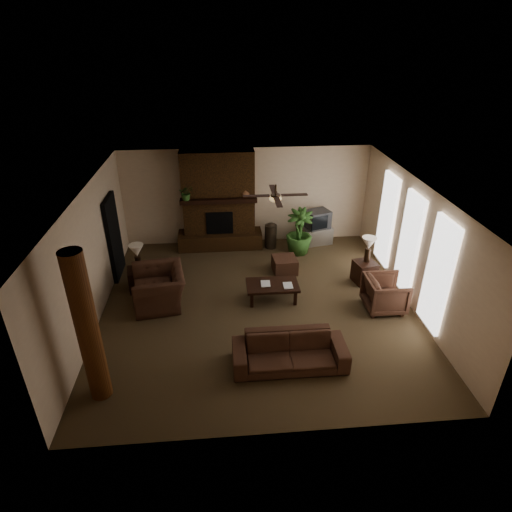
{
  "coord_description": "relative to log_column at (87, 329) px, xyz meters",
  "views": [
    {
      "loc": [
        -0.75,
        -8.04,
        5.61
      ],
      "look_at": [
        0.0,
        0.4,
        1.1
      ],
      "focal_mm": 29.78,
      "sensor_mm": 36.0,
      "label": 1
    }
  ],
  "objects": [
    {
      "name": "side_table_left",
      "position": [
        0.15,
        3.41,
        -1.12
      ],
      "size": [
        0.58,
        0.58,
        0.55
      ],
      "primitive_type": "cube",
      "rotation": [
        0.0,
        0.0,
        0.19
      ],
      "color": "black",
      "rests_on": "ground"
    },
    {
      "name": "room_shell",
      "position": [
        2.95,
        2.4,
        0.0
      ],
      "size": [
        7.0,
        7.0,
        7.0
      ],
      "color": "brown",
      "rests_on": "ground"
    },
    {
      "name": "tv",
      "position": [
        5.0,
        5.54,
        -0.64
      ],
      "size": [
        0.78,
        0.71,
        0.52
      ],
      "color": "#3D3C3F",
      "rests_on": "tv_stand"
    },
    {
      "name": "ceiling_fan",
      "position": [
        3.35,
        2.7,
        1.13
      ],
      "size": [
        1.35,
        1.35,
        0.37
      ],
      "color": "black",
      "rests_on": "ceiling"
    },
    {
      "name": "windows",
      "position": [
        6.4,
        2.6,
        -0.05
      ],
      "size": [
        0.08,
        3.65,
        2.35
      ],
      "color": "white",
      "rests_on": "ground"
    },
    {
      "name": "tv_stand",
      "position": [
        5.0,
        5.55,
        -1.15
      ],
      "size": [
        0.93,
        0.65,
        0.5
      ],
      "primitive_type": "cube",
      "rotation": [
        0.0,
        0.0,
        0.19
      ],
      "color": "silver",
      "rests_on": "ground"
    },
    {
      "name": "coffee_table",
      "position": [
        3.32,
        2.64,
        -1.03
      ],
      "size": [
        1.2,
        0.7,
        0.43
      ],
      "color": "black",
      "rests_on": "ground"
    },
    {
      "name": "book_b",
      "position": [
        3.56,
        2.53,
        -0.82
      ],
      "size": [
        0.21,
        0.03,
        0.29
      ],
      "primitive_type": "imported",
      "rotation": [
        0.0,
        0.0,
        -0.01
      ],
      "color": "#999999",
      "rests_on": "coffee_table"
    },
    {
      "name": "fireplace",
      "position": [
        2.15,
        5.62,
        -0.24
      ],
      "size": [
        2.4,
        0.7,
        2.8
      ],
      "color": "#4D2D14",
      "rests_on": "ground"
    },
    {
      "name": "armchair_left",
      "position": [
        0.72,
        2.74,
        -0.84
      ],
      "size": [
        1.03,
        1.41,
        1.13
      ],
      "primitive_type": "imported",
      "rotation": [
        0.0,
        0.0,
        -1.41
      ],
      "color": "#4B2E20",
      "rests_on": "ground"
    },
    {
      "name": "side_table_right",
      "position": [
        5.72,
        3.26,
        -1.12
      ],
      "size": [
        0.59,
        0.59,
        0.55
      ],
      "primitive_type": "cube",
      "rotation": [
        0.0,
        0.0,
        0.21
      ],
      "color": "black",
      "rests_on": "ground"
    },
    {
      "name": "lamp_right",
      "position": [
        5.75,
        3.31,
        -0.4
      ],
      "size": [
        0.44,
        0.44,
        0.65
      ],
      "color": "black",
      "rests_on": "side_table_right"
    },
    {
      "name": "ottoman",
      "position": [
        3.8,
        3.94,
        -1.2
      ],
      "size": [
        0.65,
        0.65,
        0.4
      ],
      "primitive_type": "cube",
      "rotation": [
        0.0,
        0.0,
        0.08
      ],
      "color": "#4B2E20",
      "rests_on": "ground"
    },
    {
      "name": "floor_plant",
      "position": [
        4.35,
        4.97,
        -1.04
      ],
      "size": [
        0.9,
        1.39,
        0.73
      ],
      "primitive_type": "imported",
      "rotation": [
        0.0,
        0.0,
        -0.14
      ],
      "color": "#355F26",
      "rests_on": "ground"
    },
    {
      "name": "mantel_vase",
      "position": [
        2.89,
        5.42,
        0.27
      ],
      "size": [
        0.23,
        0.24,
        0.22
      ],
      "primitive_type": "imported",
      "rotation": [
        0.0,
        0.0,
        0.04
      ],
      "color": "brown",
      "rests_on": "fireplace"
    },
    {
      "name": "sofa",
      "position": [
        3.37,
        0.43,
        -0.98
      ],
      "size": [
        2.13,
        0.63,
        0.83
      ],
      "primitive_type": "imported",
      "rotation": [
        0.0,
        0.0,
        -0.0
      ],
      "color": "#4B2E20",
      "rests_on": "ground"
    },
    {
      "name": "doorway",
      "position": [
        -0.49,
        4.2,
        -0.35
      ],
      "size": [
        0.1,
        1.0,
        2.1
      ],
      "primitive_type": "cube",
      "color": "black",
      "rests_on": "ground"
    },
    {
      "name": "lamp_left",
      "position": [
        0.19,
        3.41,
        -0.4
      ],
      "size": [
        0.41,
        0.41,
        0.65
      ],
      "color": "black",
      "rests_on": "side_table_left"
    },
    {
      "name": "armchair_right",
      "position": [
        5.79,
        2.06,
        -0.96
      ],
      "size": [
        0.79,
        0.85,
        0.87
      ],
      "primitive_type": "imported",
      "rotation": [
        0.0,
        0.0,
        1.57
      ],
      "color": "#4B2E20",
      "rests_on": "ground"
    },
    {
      "name": "book_a",
      "position": [
        3.05,
        2.65,
        -0.83
      ],
      "size": [
        0.22,
        0.04,
        0.29
      ],
      "primitive_type": "imported",
      "rotation": [
        0.0,
        0.0,
        -0.04
      ],
      "color": "#999999",
      "rests_on": "coffee_table"
    },
    {
      "name": "mantel_plant",
      "position": [
        1.29,
        5.32,
        0.32
      ],
      "size": [
        0.42,
        0.46,
        0.33
      ],
      "primitive_type": "imported",
      "rotation": [
        0.0,
        0.0,
        0.12
      ],
      "color": "#355F26",
      "rests_on": "fireplace"
    },
    {
      "name": "log_column",
      "position": [
        0.0,
        0.0,
        0.0
      ],
      "size": [
        0.36,
        0.36,
        2.8
      ],
      "primitive_type": "cylinder",
      "color": "brown",
      "rests_on": "ground"
    },
    {
      "name": "floor_vase",
      "position": [
        3.61,
        5.39,
        -0.97
      ],
      "size": [
        0.34,
        0.34,
        0.77
      ],
      "color": "#30251B",
      "rests_on": "ground"
    }
  ]
}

